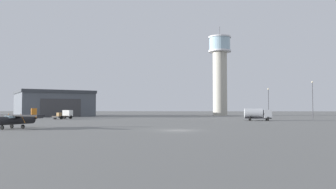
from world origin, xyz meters
TOP-DOWN VIEW (x-y plane):
  - ground_plane at (0.00, 0.00)m, footprint 400.00×400.00m
  - control_tower at (14.49, 79.33)m, footprint 8.86×8.86m
  - hangar at (-47.10, 67.43)m, footprint 33.88×33.80m
  - airplane_black at (-25.15, 2.47)m, footprint 10.46×8.24m
  - truck_fuel_tanker_silver at (18.49, 33.03)m, footprint 6.47×3.48m
  - truck_flatbed_white at (-32.52, 40.97)m, footprint 4.22×6.39m
  - light_post_west at (34.89, 41.08)m, footprint 0.44×0.44m
  - light_post_east at (25.44, 49.53)m, footprint 0.44×0.44m

SIDE VIEW (x-z plane):
  - ground_plane at x=0.00m, z-range 0.00..0.00m
  - truck_flatbed_white at x=-32.52m, z-range -0.03..2.41m
  - airplane_black at x=-25.15m, z-range -0.10..3.02m
  - truck_fuel_tanker_silver at x=18.49m, z-range 0.18..3.18m
  - hangar at x=-47.10m, z-range 0.02..9.09m
  - light_post_east at x=25.44m, z-range 0.83..9.70m
  - light_post_west at x=34.89m, z-range 0.86..11.09m
  - control_tower at x=14.49m, z-range 0.44..35.43m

